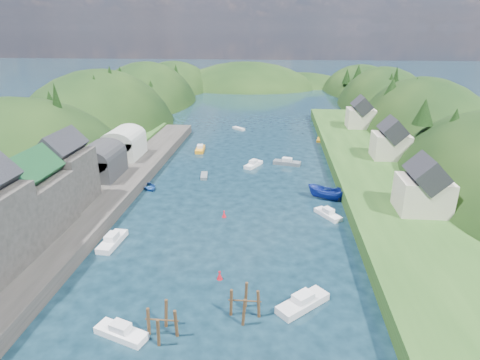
# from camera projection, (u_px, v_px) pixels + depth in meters

# --- Properties ---
(ground) EXTENTS (600.00, 600.00, 0.00)m
(ground) POSITION_uv_depth(u_px,v_px,m) (249.00, 162.00, 87.77)
(ground) COLOR black
(ground) RESTS_ON ground
(hillside_left) EXTENTS (44.00, 245.56, 52.00)m
(hillside_left) POSITION_uv_depth(u_px,v_px,m) (102.00, 157.00, 117.73)
(hillside_left) COLOR black
(hillside_left) RESTS_ON ground
(hillside_right) EXTENTS (36.00, 245.56, 48.00)m
(hillside_right) POSITION_uv_depth(u_px,v_px,m) (419.00, 164.00, 109.84)
(hillside_right) COLOR black
(hillside_right) RESTS_ON ground
(far_hills) EXTENTS (103.00, 68.00, 44.00)m
(far_hills) POSITION_uv_depth(u_px,v_px,m) (268.00, 107.00, 206.93)
(far_hills) COLOR black
(far_hills) RESTS_ON ground
(hill_trees) EXTENTS (91.36, 150.14, 12.76)m
(hill_trees) POSITION_uv_depth(u_px,v_px,m) (253.00, 99.00, 98.40)
(hill_trees) COLOR black
(hill_trees) RESTS_ON ground
(quay_left) EXTENTS (12.00, 110.00, 2.00)m
(quay_left) POSITION_uv_depth(u_px,v_px,m) (80.00, 212.00, 61.54)
(quay_left) COLOR #2D2B28
(quay_left) RESTS_ON ground
(terrace_left_grass) EXTENTS (12.00, 110.00, 2.50)m
(terrace_left_grass) POSITION_uv_depth(u_px,v_px,m) (36.00, 208.00, 62.05)
(terrace_left_grass) COLOR #234719
(terrace_left_grass) RESTS_ON ground
(quayside_buildings) EXTENTS (8.00, 35.84, 12.90)m
(quayside_buildings) POSITION_uv_depth(u_px,v_px,m) (2.00, 213.00, 46.88)
(quayside_buildings) COLOR #2D2B28
(quayside_buildings) RESTS_ON quay_left
(boat_sheds) EXTENTS (7.00, 21.00, 7.50)m
(boat_sheds) POSITION_uv_depth(u_px,v_px,m) (112.00, 150.00, 77.87)
(boat_sheds) COLOR #2D2D30
(boat_sheds) RESTS_ON quay_left
(terrace_right) EXTENTS (16.00, 120.00, 2.40)m
(terrace_right) POSITION_uv_depth(u_px,v_px,m) (377.00, 176.00, 75.91)
(terrace_right) COLOR #234719
(terrace_right) RESTS_ON ground
(right_bank_cottages) EXTENTS (9.00, 59.24, 8.41)m
(right_bank_cottages) POSITION_uv_depth(u_px,v_px,m) (385.00, 141.00, 81.76)
(right_bank_cottages) COLOR beige
(right_bank_cottages) RESTS_ON terrace_right
(piling_cluster_near) EXTENTS (3.19, 2.98, 3.64)m
(piling_cluster_near) POSITION_uv_depth(u_px,v_px,m) (162.00, 325.00, 37.70)
(piling_cluster_near) COLOR #382314
(piling_cluster_near) RESTS_ON ground
(piling_cluster_far) EXTENTS (3.34, 3.10, 3.64)m
(piling_cluster_far) POSITION_uv_depth(u_px,v_px,m) (245.00, 305.00, 40.34)
(piling_cluster_far) COLOR #382314
(piling_cluster_far) RESTS_ON ground
(channel_buoy_near) EXTENTS (0.70, 0.70, 1.10)m
(channel_buoy_near) POSITION_uv_depth(u_px,v_px,m) (220.00, 276.00, 46.54)
(channel_buoy_near) COLOR #AD0D19
(channel_buoy_near) RESTS_ON ground
(channel_buoy_far) EXTENTS (0.70, 0.70, 1.10)m
(channel_buoy_far) POSITION_uv_depth(u_px,v_px,m) (224.00, 214.00, 61.84)
(channel_buoy_far) COLOR #AD0D19
(channel_buoy_far) RESTS_ON ground
(moored_boats) EXTENTS (37.48, 99.34, 2.44)m
(moored_boats) POSITION_uv_depth(u_px,v_px,m) (239.00, 223.00, 58.68)
(moored_boats) COLOR navy
(moored_boats) RESTS_ON ground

